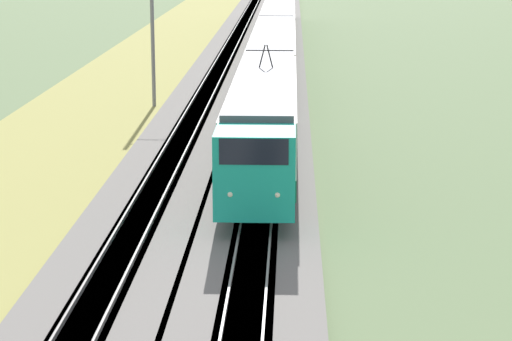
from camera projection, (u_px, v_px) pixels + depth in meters
The scene contains 7 objects.
ballast_main at pixel (204, 101), 61.49m from camera, with size 240.00×4.40×0.30m.
ballast_adjacent at pixel (272, 101), 61.34m from camera, with size 240.00×4.40×0.30m.
track_main at pixel (204, 100), 61.49m from camera, with size 240.00×1.57×0.45m.
track_adjacent at pixel (272, 101), 61.34m from camera, with size 240.00×1.57×0.45m.
grass_verge at pixel (111, 101), 61.71m from camera, with size 240.00×9.86×0.12m.
passenger_train at pixel (276, 38), 75.35m from camera, with size 87.64×2.85×5.22m.
catenary_mast_mid at pixel (153, 29), 58.60m from camera, with size 0.22×2.56×9.16m.
Camera 1 is at (-10.62, -5.44, 10.40)m, focal length 70.00 mm.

